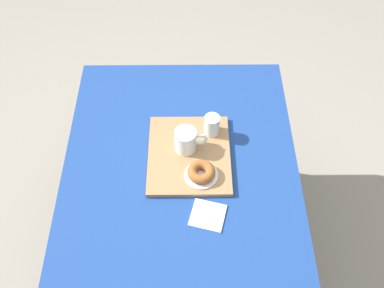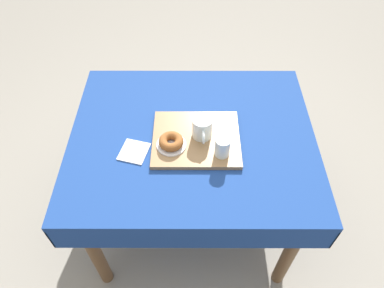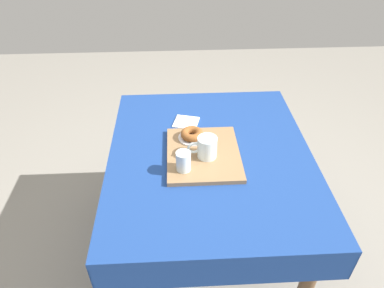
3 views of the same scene
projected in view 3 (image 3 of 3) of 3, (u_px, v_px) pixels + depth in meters
ground_plane at (206, 251)px, 2.08m from camera, size 6.00×6.00×0.00m
dining_table at (210, 172)px, 1.69m from camera, size 1.12×0.94×0.76m
serving_tray at (203, 154)px, 1.59m from camera, size 0.39×0.33×0.02m
tea_mug_left at (207, 148)px, 1.54m from camera, size 0.09×0.13×0.10m
water_glass_near at (183, 162)px, 1.47m from camera, size 0.06×0.06×0.09m
donut_plate_left at (192, 138)px, 1.67m from camera, size 0.13×0.13×0.01m
sugar_donut_left at (192, 134)px, 1.65m from camera, size 0.11×0.11×0.04m
paper_napkin at (186, 122)px, 1.81m from camera, size 0.14×0.15×0.01m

